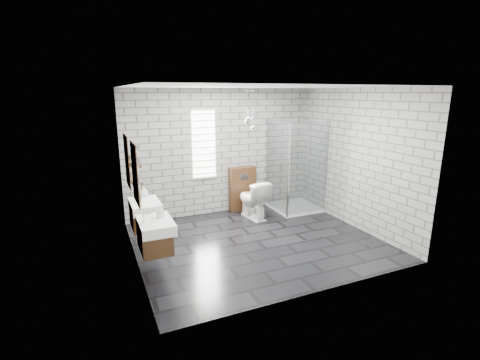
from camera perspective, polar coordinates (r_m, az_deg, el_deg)
floor at (r=6.38m, az=2.88°, el=-10.07°), size 4.20×3.60×0.02m
ceiling at (r=5.82m, az=3.22°, el=15.15°), size 4.20×3.60×0.02m
wall_back at (r=7.59m, az=-3.10°, el=4.60°), size 4.20×0.02×2.70m
wall_front at (r=4.46m, az=13.49°, el=-2.60°), size 4.20×0.02×2.70m
wall_left at (r=5.37m, az=-17.52°, el=-0.04°), size 0.02×3.60×2.70m
wall_right at (r=7.14m, az=18.39°, el=3.29°), size 0.02×3.60×2.70m
vanity_left at (r=5.13m, az=-14.15°, el=-7.46°), size 0.47×0.70×1.57m
vanity_right at (r=6.02m, az=-15.71°, el=-4.30°), size 0.47×0.70×1.57m
shelf_lower at (r=5.34m, az=-16.59°, el=-0.39°), size 0.14×0.30×0.03m
shelf_upper at (r=5.28m, az=-16.79°, el=2.34°), size 0.14×0.30×0.03m
window at (r=7.40m, az=-5.96°, el=5.87°), size 0.56×0.05×1.48m
cistern_panel at (r=7.84m, az=0.39°, el=-1.43°), size 0.60×0.20×1.00m
flush_plate at (r=7.67m, az=0.72°, el=0.54°), size 0.18×0.01×0.12m
shower_enclosure at (r=7.88m, az=8.89°, el=-1.50°), size 1.00×1.00×2.03m
pendant_cluster at (r=7.28m, az=1.50°, el=9.71°), size 0.23×0.23×0.84m
toilet at (r=7.39m, az=2.13°, el=-3.15°), size 0.56×0.86×0.82m
soap_bottle_a at (r=5.18m, az=-12.99°, el=-4.97°), size 0.11×0.11×0.19m
soap_bottle_b at (r=6.25m, az=-15.51°, el=-1.84°), size 0.16×0.16×0.18m
soap_bottle_c at (r=5.21m, az=-16.41°, el=0.49°), size 0.09×0.09×0.18m
vase at (r=5.36m, az=-16.86°, el=3.33°), size 0.12×0.12×0.12m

